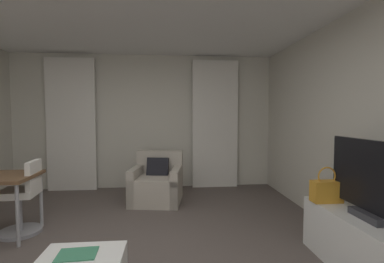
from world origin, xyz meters
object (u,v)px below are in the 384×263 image
at_px(desk_chair, 23,201).
at_px(magazine_open, 77,254).
at_px(handbag_primary, 326,190).
at_px(tv_flatscreen, 373,182).
at_px(tv_console, 368,248).
at_px(armchair, 157,185).

relative_size(desk_chair, magazine_open, 3.02).
bearing_deg(handbag_primary, tv_flatscreen, -76.43).
distance_m(desk_chair, tv_flatscreen, 3.75).
bearing_deg(magazine_open, handbag_primary, 15.31).
height_order(tv_console, tv_flatscreen, tv_flatscreen).
relative_size(magazine_open, tv_flatscreen, 0.27).
height_order(desk_chair, tv_console, desk_chair).
bearing_deg(armchair, handbag_primary, -45.50).
relative_size(tv_console, tv_flatscreen, 1.24).
distance_m(tv_console, tv_flatscreen, 0.59).
height_order(armchair, tv_console, armchair).
relative_size(desk_chair, handbag_primary, 2.39).
bearing_deg(armchair, magazine_open, -101.18).
bearing_deg(tv_console, desk_chair, 160.69).
bearing_deg(desk_chair, handbag_primary, -12.72).
bearing_deg(tv_console, tv_flatscreen, -90.00).
bearing_deg(tv_flatscreen, magazine_open, -176.72).
bearing_deg(tv_flatscreen, handbag_primary, 103.57).
xyz_separation_m(magazine_open, tv_console, (2.42, 0.17, -0.14)).
bearing_deg(handbag_primary, magazine_open, -164.69).
relative_size(tv_console, handbag_primary, 3.62).
bearing_deg(tv_flatscreen, armchair, 129.59).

